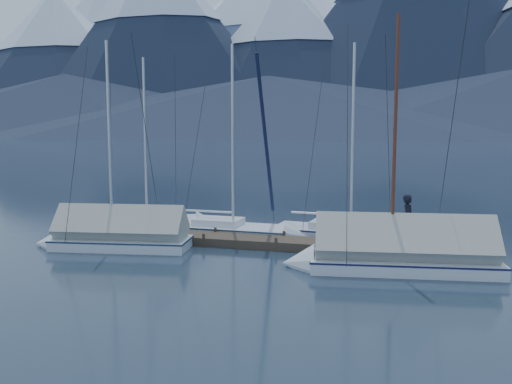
{
  "coord_description": "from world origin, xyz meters",
  "views": [
    {
      "loc": [
        5.75,
        -18.8,
        4.75
      ],
      "look_at": [
        0.0,
        2.0,
        2.2
      ],
      "focal_mm": 38.0,
      "sensor_mm": 36.0,
      "label": 1
    }
  ],
  "objects_px": {
    "person": "(408,219)",
    "sailboat_open_mid": "(243,233)",
    "sailboat_covered_far": "(109,237)",
    "sailboat_open_left": "(157,224)",
    "sailboat_open_right": "(362,236)",
    "sailboat_covered_near": "(387,256)"
  },
  "relations": [
    {
      "from": "sailboat_open_left",
      "to": "sailboat_open_mid",
      "type": "xyz_separation_m",
      "value": [
        4.71,
        -1.08,
        0.01
      ]
    },
    {
      "from": "sailboat_open_left",
      "to": "sailboat_covered_far",
      "type": "xyz_separation_m",
      "value": [
        0.26,
        -4.81,
        0.28
      ]
    },
    {
      "from": "sailboat_open_right",
      "to": "sailboat_covered_near",
      "type": "xyz_separation_m",
      "value": [
        1.19,
        -4.72,
        0.31
      ]
    },
    {
      "from": "sailboat_open_left",
      "to": "sailboat_covered_far",
      "type": "relative_size",
      "value": 0.99
    },
    {
      "from": "sailboat_open_left",
      "to": "sailboat_covered_near",
      "type": "height_order",
      "value": "sailboat_covered_near"
    },
    {
      "from": "sailboat_open_right",
      "to": "person",
      "type": "bearing_deg",
      "value": -45.33
    },
    {
      "from": "sailboat_open_left",
      "to": "sailboat_open_mid",
      "type": "height_order",
      "value": "sailboat_open_mid"
    },
    {
      "from": "person",
      "to": "sailboat_covered_far",
      "type": "bearing_deg",
      "value": 94.68
    },
    {
      "from": "sailboat_open_left",
      "to": "sailboat_open_mid",
      "type": "relative_size",
      "value": 0.96
    },
    {
      "from": "sailboat_open_mid",
      "to": "sailboat_open_right",
      "type": "bearing_deg",
      "value": 5.99
    },
    {
      "from": "sailboat_open_left",
      "to": "sailboat_open_mid",
      "type": "distance_m",
      "value": 4.83
    },
    {
      "from": "sailboat_covered_near",
      "to": "sailboat_open_mid",
      "type": "bearing_deg",
      "value": 146.44
    },
    {
      "from": "sailboat_open_mid",
      "to": "sailboat_covered_far",
      "type": "relative_size",
      "value": 1.03
    },
    {
      "from": "sailboat_open_right",
      "to": "person",
      "type": "relative_size",
      "value": 4.77
    },
    {
      "from": "sailboat_covered_far",
      "to": "person",
      "type": "xyz_separation_m",
      "value": [
        11.42,
        2.38,
        0.86
      ]
    },
    {
      "from": "sailboat_open_mid",
      "to": "sailboat_covered_near",
      "type": "xyz_separation_m",
      "value": [
        6.3,
        -4.18,
        0.3
      ]
    },
    {
      "from": "person",
      "to": "sailboat_open_mid",
      "type": "bearing_deg",
      "value": 72.01
    },
    {
      "from": "sailboat_open_right",
      "to": "sailboat_covered_near",
      "type": "distance_m",
      "value": 4.87
    },
    {
      "from": "sailboat_open_mid",
      "to": "sailboat_covered_near",
      "type": "relative_size",
      "value": 0.98
    },
    {
      "from": "sailboat_open_mid",
      "to": "sailboat_open_right",
      "type": "distance_m",
      "value": 5.14
    },
    {
      "from": "sailboat_open_mid",
      "to": "sailboat_open_left",
      "type": "bearing_deg",
      "value": 167.02
    },
    {
      "from": "sailboat_covered_near",
      "to": "person",
      "type": "relative_size",
      "value": 4.9
    }
  ]
}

